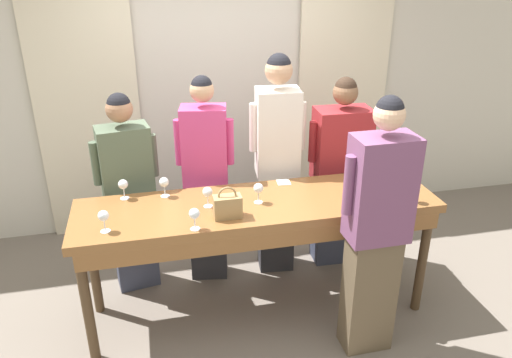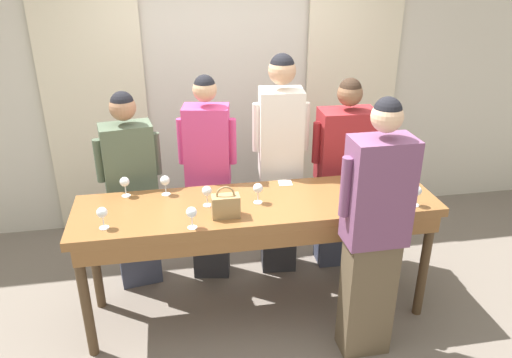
% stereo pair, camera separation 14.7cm
% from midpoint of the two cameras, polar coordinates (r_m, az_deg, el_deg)
% --- Properties ---
extents(ground_plane, '(18.00, 18.00, 0.00)m').
position_cam_midpoint_polar(ground_plane, '(4.08, 1.24, -14.62)').
color(ground_plane, '#70665B').
extents(wall_back, '(12.00, 0.06, 2.80)m').
position_cam_midpoint_polar(wall_back, '(4.93, -2.42, 10.64)').
color(wall_back, beige).
rests_on(wall_back, ground_plane).
extents(curtain_panel_left, '(0.93, 0.03, 2.69)m').
position_cam_midpoint_polar(curtain_panel_left, '(4.87, -17.11, 8.75)').
color(curtain_panel_left, beige).
rests_on(curtain_panel_left, ground_plane).
extents(curtain_panel_right, '(0.93, 0.03, 2.69)m').
position_cam_midpoint_polar(curtain_panel_right, '(5.19, 11.63, 10.25)').
color(curtain_panel_right, beige).
rests_on(curtain_panel_right, ground_plane).
extents(tasting_bar, '(2.59, 0.68, 0.95)m').
position_cam_midpoint_polar(tasting_bar, '(3.59, 1.43, -4.19)').
color(tasting_bar, brown).
rests_on(tasting_bar, ground_plane).
extents(wine_bottle, '(0.08, 0.08, 0.33)m').
position_cam_midpoint_polar(wine_bottle, '(3.56, 12.37, -1.09)').
color(wine_bottle, black).
rests_on(wine_bottle, tasting_bar).
extents(handbag, '(0.19, 0.10, 0.22)m').
position_cam_midpoint_polar(handbag, '(3.34, -2.23, -3.03)').
color(handbag, '#997A4C').
rests_on(handbag, tasting_bar).
extents(wine_glass_front_left, '(0.07, 0.07, 0.15)m').
position_cam_midpoint_polar(wine_glass_front_left, '(3.67, 18.99, -1.38)').
color(wine_glass_front_left, white).
rests_on(wine_glass_front_left, tasting_bar).
extents(wine_glass_front_mid, '(0.07, 0.07, 0.15)m').
position_cam_midpoint_polar(wine_glass_front_mid, '(3.71, -13.69, -0.40)').
color(wine_glass_front_mid, white).
rests_on(wine_glass_front_mid, tasting_bar).
extents(wine_glass_front_right, '(0.07, 0.07, 0.15)m').
position_cam_midpoint_polar(wine_glass_front_right, '(3.21, -6.07, -3.91)').
color(wine_glass_front_right, white).
rests_on(wine_glass_front_right, tasting_bar).
extents(wine_glass_center_left, '(0.07, 0.07, 0.15)m').
position_cam_midpoint_polar(wine_glass_center_left, '(3.48, -4.43, -1.46)').
color(wine_glass_center_left, white).
rests_on(wine_glass_center_left, tasting_bar).
extents(wine_glass_center_mid, '(0.07, 0.07, 0.15)m').
position_cam_midpoint_polar(wine_glass_center_mid, '(3.77, 12.80, 0.10)').
color(wine_glass_center_mid, white).
rests_on(wine_glass_center_mid, tasting_bar).
extents(wine_glass_center_right, '(0.07, 0.07, 0.15)m').
position_cam_midpoint_polar(wine_glass_center_right, '(3.67, -9.24, -0.26)').
color(wine_glass_center_right, white).
rests_on(wine_glass_center_right, tasting_bar).
extents(wine_glass_back_left, '(0.07, 0.07, 0.15)m').
position_cam_midpoint_polar(wine_glass_back_left, '(3.31, -15.97, -3.80)').
color(wine_glass_back_left, white).
rests_on(wine_glass_back_left, tasting_bar).
extents(wine_glass_back_mid, '(0.07, 0.07, 0.15)m').
position_cam_midpoint_polar(wine_glass_back_mid, '(3.47, 13.62, -2.19)').
color(wine_glass_back_mid, white).
rests_on(wine_glass_back_mid, tasting_bar).
extents(wine_glass_back_right, '(0.07, 0.07, 0.15)m').
position_cam_midpoint_polar(wine_glass_back_right, '(3.51, 1.50, -1.14)').
color(wine_glass_back_right, white).
rests_on(wine_glass_back_right, tasting_bar).
extents(wine_glass_near_host, '(0.07, 0.07, 0.15)m').
position_cam_midpoint_polar(wine_glass_near_host, '(3.93, 14.64, 0.95)').
color(wine_glass_near_host, white).
rests_on(wine_glass_near_host, tasting_bar).
extents(napkin, '(0.11, 0.11, 0.00)m').
position_cam_midpoint_polar(napkin, '(3.86, 4.45, -0.45)').
color(napkin, white).
rests_on(napkin, tasting_bar).
extents(guest_olive_jacket, '(0.50, 0.30, 1.65)m').
position_cam_midpoint_polar(guest_olive_jacket, '(4.06, -12.98, -1.33)').
color(guest_olive_jacket, '#383D51').
rests_on(guest_olive_jacket, ground_plane).
extents(guest_pink_top, '(0.47, 0.29, 1.75)m').
position_cam_midpoint_polar(guest_pink_top, '(4.05, -4.42, 0.00)').
color(guest_pink_top, '#28282D').
rests_on(guest_pink_top, ground_plane).
extents(guest_cream_sweater, '(0.46, 0.30, 1.89)m').
position_cam_midpoint_polar(guest_cream_sweater, '(4.11, 3.79, 1.65)').
color(guest_cream_sweater, '#28282D').
rests_on(guest_cream_sweater, ground_plane).
extents(guest_striped_shirt, '(0.57, 0.29, 1.68)m').
position_cam_midpoint_polar(guest_striped_shirt, '(4.32, 10.92, 0.38)').
color(guest_striped_shirt, '#383D51').
rests_on(guest_striped_shirt, ground_plane).
extents(host_pouring, '(0.50, 0.25, 1.83)m').
position_cam_midpoint_polar(host_pouring, '(3.31, 14.57, -6.04)').
color(host_pouring, brown).
rests_on(host_pouring, ground_plane).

